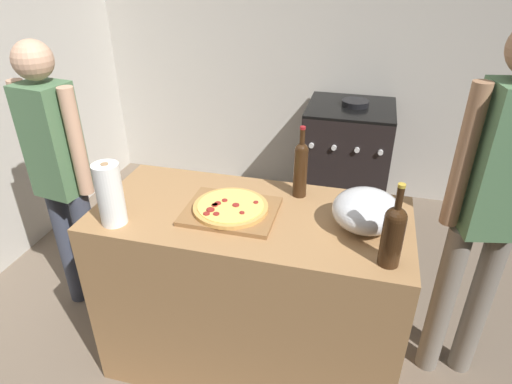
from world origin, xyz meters
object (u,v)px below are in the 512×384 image
wine_bottle_amber (301,167)px  pizza (231,207)px  mixing_bowl (366,211)px  paper_towel_roll (110,194)px  stove (346,160)px  person_in_red (491,200)px  wine_bottle_clear (393,233)px  person_in_stripes (60,171)px

wine_bottle_amber → pizza: bearing=-138.6°
mixing_bowl → wine_bottle_amber: 0.38m
paper_towel_roll → stove: size_ratio=0.30×
wine_bottle_amber → person_in_red: 0.82m
wine_bottle_amber → person_in_red: bearing=-0.2°
wine_bottle_clear → person_in_red: bearing=45.5°
mixing_bowl → person_in_stripes: size_ratio=0.18×
pizza → person_in_red: size_ratio=0.19×
person_in_stripes → person_in_red: (2.09, 0.04, 0.10)m
paper_towel_roll → mixing_bowl: bearing=12.1°
mixing_bowl → paper_towel_roll: size_ratio=1.01×
mixing_bowl → stove: mixing_bowl is taller
wine_bottle_clear → stove: size_ratio=0.36×
wine_bottle_amber → person_in_red: (0.82, -0.00, -0.05)m
paper_towel_roll → wine_bottle_amber: wine_bottle_amber is taller
wine_bottle_clear → person_in_red: 0.59m
wine_bottle_amber → paper_towel_roll: bearing=-149.3°
pizza → stove: pizza is taller
stove → pizza: bearing=-103.7°
wine_bottle_clear → person_in_stripes: (-1.68, 0.38, -0.14)m
mixing_bowl → wine_bottle_amber: (-0.31, 0.21, 0.06)m
wine_bottle_clear → person_in_stripes: person_in_stripes is taller
wine_bottle_clear → mixing_bowl: bearing=114.2°
wine_bottle_clear → pizza: bearing=164.4°
pizza → mixing_bowl: mixing_bowl is taller
pizza → wine_bottle_amber: (0.27, 0.23, 0.12)m
pizza → mixing_bowl: size_ratio=1.18×
person_in_stripes → person_in_red: size_ratio=0.91×
paper_towel_roll → wine_bottle_amber: size_ratio=0.81×
mixing_bowl → person_in_red: size_ratio=0.16×
person_in_red → wine_bottle_amber: bearing=179.8°
mixing_bowl → wine_bottle_clear: (0.10, -0.21, 0.05)m
wine_bottle_amber → stove: bearing=84.2°
pizza → person_in_red: (1.08, 0.23, 0.06)m
mixing_bowl → stove: (-0.16, 1.68, -0.55)m
pizza → stove: bearing=76.3°
mixing_bowl → paper_towel_roll: bearing=-167.9°
stove → mixing_bowl: bearing=-84.6°
mixing_bowl → person_in_stripes: (-1.58, 0.16, -0.10)m
wine_bottle_clear → person_in_stripes: bearing=167.3°
wine_bottle_amber → stove: size_ratio=0.37×
person_in_red → stove: bearing=114.4°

